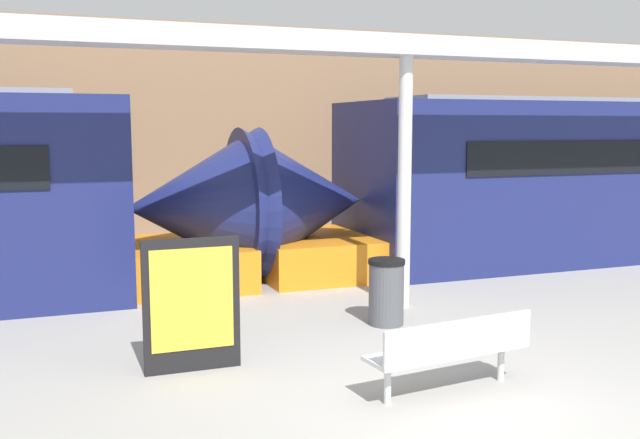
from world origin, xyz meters
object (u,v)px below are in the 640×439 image
Objects in this scene: bench_near at (452,347)px; support_column_near at (404,184)px; poster_board at (192,305)px; trash_bin at (386,292)px.

support_column_near is (1.13, 3.28, 1.34)m from bench_near.
support_column_near reaches higher than poster_board.
bench_near is 1.22× the size of poster_board.
poster_board is (-2.29, 1.58, 0.26)m from bench_near.
trash_bin is 0.61× the size of poster_board.
bench_near is 2.02× the size of trash_bin.
bench_near is at bearing -100.95° from trash_bin.
poster_board is 3.97m from support_column_near.
support_column_near is at bearing 26.49° from poster_board.
poster_board is (-2.78, -0.93, 0.29)m from trash_bin.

